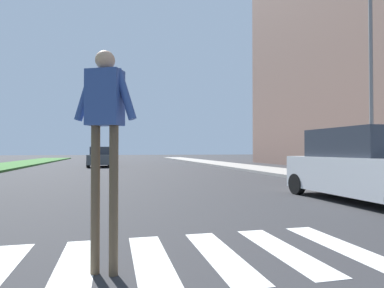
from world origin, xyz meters
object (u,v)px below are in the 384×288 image
Objects in this scene: sedan_midblock at (101,157)px; pedestrian_performer at (105,124)px; street_lamp_right at (369,64)px; sedan_distant at (105,156)px; suv_crossing at (364,167)px.

pedestrian_performer is at bearing -87.97° from sedan_midblock.
pedestrian_performer is at bearing -145.06° from street_lamp_right.
pedestrian_performer is at bearing -88.60° from sedan_distant.
street_lamp_right is 1.71× the size of sedan_distant.
sedan_distant is (-7.42, 30.38, -0.17)m from suv_crossing.
pedestrian_performer is 34.07m from sedan_distant.
street_lamp_right reaches higher than sedan_midblock.
suv_crossing is 22.02m from sedan_midblock.
suv_crossing is at bearing -76.27° from sedan_distant.
street_lamp_right is 29.60m from sedan_distant.
pedestrian_performer is 0.53× the size of suv_crossing.
suv_crossing is 1.10× the size of sedan_midblock.
suv_crossing is (6.59, 3.67, -0.73)m from pedestrian_performer.
street_lamp_right is 1.77× the size of sedan_midblock.
sedan_midblock is (-0.86, 24.38, -0.90)m from pedestrian_performer.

